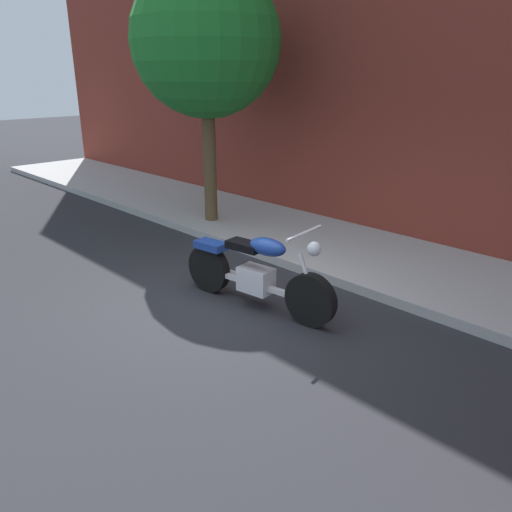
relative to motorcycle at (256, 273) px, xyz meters
name	(u,v)px	position (x,y,z in m)	size (l,w,h in m)	color
ground_plane	(219,306)	(-0.34, -0.34, -0.47)	(60.00, 60.00, 0.00)	#28282D
sidewalk	(347,250)	(-0.34, 2.48, -0.40)	(23.37, 2.44, 0.14)	#AAAAAA
motorcycle	(256,273)	(0.00, 0.00, 0.00)	(2.31, 0.70, 1.16)	black
street_tree	(206,42)	(-3.20, 1.92, 2.91)	(2.66, 2.66, 4.72)	brown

